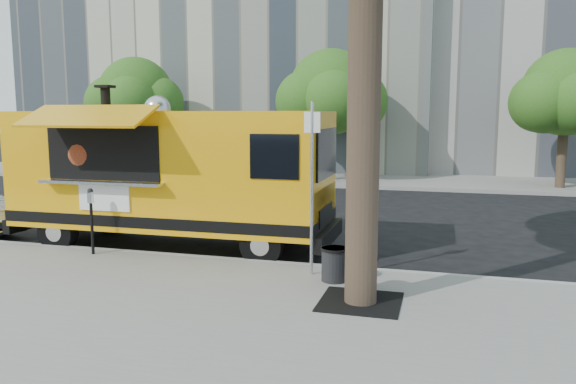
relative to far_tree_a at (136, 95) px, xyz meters
name	(u,v)px	position (x,y,z in m)	size (l,w,h in m)	color
ground	(256,255)	(10.00, -12.30, -3.78)	(120.00, 120.00, 0.00)	black
sidewalk	(165,318)	(10.00, -16.30, -3.70)	(60.00, 6.00, 0.15)	gray
curb	(241,263)	(10.00, -13.23, -3.70)	(60.00, 0.14, 0.16)	#999993
far_sidewalk	(356,180)	(10.00, 1.20, -3.70)	(60.00, 5.00, 0.15)	gray
tree_well	(360,302)	(12.60, -15.10, -3.62)	(1.20, 1.20, 0.02)	black
far_tree_a	(136,95)	(0.00, 0.00, 0.00)	(3.42, 3.42, 5.36)	#33261C
far_tree_b	(331,92)	(9.00, 0.40, 0.06)	(3.60, 3.60, 5.50)	#33261C
far_tree_c	(566,93)	(18.00, 0.10, -0.06)	(3.24, 3.24, 5.21)	#33261C
sign_post	(312,178)	(11.55, -13.85, -1.93)	(0.28, 0.06, 3.00)	silver
parking_meter	(91,213)	(7.00, -13.65, -2.79)	(0.11, 0.11, 1.33)	black
food_truck	(170,173)	(7.97, -12.13, -2.11)	(7.19, 3.36, 3.55)	#EEA30C
trash_bin_left	(335,263)	(12.02, -14.13, -3.32)	(0.48, 0.48, 0.57)	black
trash_bin_right	(363,274)	(12.57, -14.65, -3.32)	(0.48, 0.48, 0.57)	black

